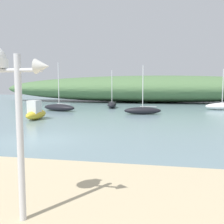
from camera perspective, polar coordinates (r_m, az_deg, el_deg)
name	(u,v)px	position (r m, az deg, el deg)	size (l,w,h in m)	color
ground_plane	(38,140)	(12.89, -16.21, -6.14)	(120.00, 120.00, 0.00)	gray
distant_hill	(148,89)	(42.27, 8.14, 5.15)	(50.13, 11.64, 4.31)	#517547
mast_structure	(4,79)	(4.85, -23.08, 6.86)	(1.28, 0.49, 3.12)	silver
sailboat_off_point	(222,106)	(30.46, 23.42, 1.18)	(3.64, 1.40, 4.45)	white
sailboat_west_reach	(143,110)	(23.84, 6.87, 0.36)	(3.56, 1.64, 4.53)	black
motorboat_far_right	(36,112)	(20.88, -16.73, -0.10)	(0.96, 2.86, 1.52)	gold
sailboat_far_left	(59,107)	(27.36, -11.77, 1.03)	(4.11, 2.34, 5.04)	black
sailboat_mid_channel	(112,104)	(30.68, -0.03, 1.70)	(1.52, 3.59, 4.53)	black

